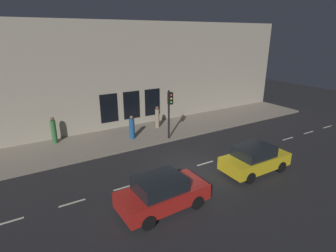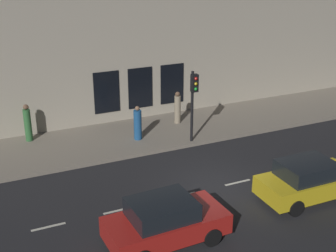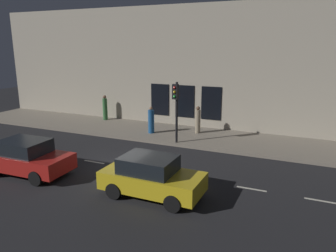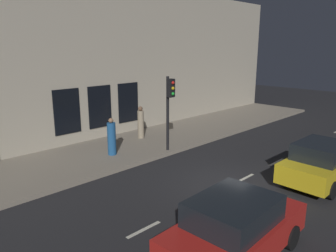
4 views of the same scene
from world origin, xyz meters
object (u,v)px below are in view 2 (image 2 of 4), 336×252
Objects in this scene: parked_car_1 at (308,180)px; pedestrian_2 at (138,124)px; pedestrian_0 at (28,124)px; traffic_light at (193,94)px; pedestrian_1 at (178,108)px; parked_car_0 at (165,221)px.

pedestrian_2 reaches higher than parked_car_1.
pedestrian_0 is 1.09× the size of pedestrian_2.
parked_car_1 is 8.82m from pedestrian_2.
pedestrian_1 is at bearing -9.52° from traffic_light.
traffic_light is 2.05× the size of pedestrian_2.
traffic_light reaches higher than parked_car_0.
parked_car_1 is 9.17m from pedestrian_1.
parked_car_0 is at bearing -120.80° from pedestrian_2.
parked_car_0 is 1.03× the size of parked_car_1.
parked_car_1 is 13.36m from pedestrian_0.
parked_car_0 is 8.45m from pedestrian_2.
pedestrian_1 is (9.09, 1.21, 0.19)m from parked_car_1.
parked_car_1 is (0.29, -6.14, -0.00)m from parked_car_0.
traffic_light is at bearing -165.09° from parked_car_1.
pedestrian_2 is (1.43, 2.32, -1.66)m from traffic_light.
pedestrian_1 is at bearing -171.91° from parked_car_1.
parked_car_0 is at bearing 48.89° from pedestrian_0.
pedestrian_0 is at bearing 100.89° from pedestrian_1.
pedestrian_0 is at bearing -137.46° from parked_car_1.
parked_car_0 is 10.60m from pedestrian_1.
traffic_light is 2.01× the size of pedestrian_1.
pedestrian_1 is at bearing 7.86° from pedestrian_2.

